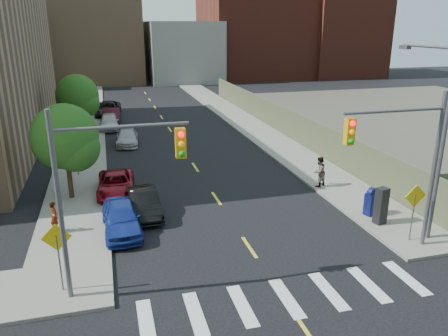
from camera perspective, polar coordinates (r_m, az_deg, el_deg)
sidewalk_nw at (r=51.00m, az=-17.42°, el=6.75°), size 3.50×73.00×0.15m
sidewalk_ne at (r=52.71m, az=-0.23°, el=7.93°), size 3.50×73.00×0.15m
fence_north at (r=40.50m, az=7.32°, el=6.32°), size 0.12×44.00×2.50m
gravel_lot at (r=52.10m, az=25.56°, el=5.98°), size 36.00×42.00×0.06m
bg_bldg_midwest at (r=80.60m, az=-16.13°, el=16.14°), size 14.00×16.00×15.00m
bg_bldg_center at (r=79.89m, az=-5.56°, el=14.93°), size 12.00×16.00×10.00m
bg_bldg_east at (r=85.22m, az=3.87°, el=17.20°), size 18.00×18.00×16.00m
bg_bldg_fareast at (r=89.92m, az=14.48°, el=17.38°), size 14.00×16.00×18.00m
signal_nw at (r=15.41m, az=-15.45°, el=-1.37°), size 4.59×0.30×7.00m
signal_ne at (r=19.35m, az=22.64°, el=1.84°), size 4.59×0.30×7.00m
streetlight_ne at (r=21.25m, az=26.18°, el=4.67°), size 0.25×3.70×9.00m
warn_sign_nw at (r=16.98m, az=-20.94°, el=-9.40°), size 1.06×0.06×2.83m
warn_sign_ne at (r=21.23m, az=23.62°, el=-4.14°), size 1.06×0.06×2.83m
warn_sign_midwest at (r=29.62m, az=-18.81°, el=2.53°), size 1.06×0.06×2.83m
tree_west_near at (r=25.45m, az=-20.02°, el=3.39°), size 3.66×3.64×5.52m
tree_west_far at (r=40.14m, az=-18.59°, el=8.65°), size 3.66×3.64×5.52m
parked_car_blue at (r=21.54m, az=-13.29°, el=-6.38°), size 1.88×4.34×1.46m
parked_car_black at (r=23.22m, az=-10.41°, el=-4.48°), size 1.65×4.15×1.34m
parked_car_red at (r=26.32m, az=-13.91°, el=-2.05°), size 2.30×4.66×1.27m
parked_car_silver at (r=37.17m, az=-12.53°, el=3.95°), size 2.07×4.39×1.24m
parked_car_white at (r=43.13m, az=-14.75°, el=5.93°), size 2.03×4.56×1.52m
parked_car_maroon at (r=44.84m, az=-14.50°, el=6.44°), size 1.94×4.86×1.57m
parked_car_grey at (r=49.62m, az=-14.92°, el=7.48°), size 3.03×5.71×1.53m
mailbox at (r=23.71m, az=18.68°, el=-4.18°), size 0.71×0.61×1.48m
payphone at (r=22.79m, az=19.82°, el=-4.66°), size 0.64×0.57×1.85m
pedestrian_west at (r=22.14m, az=-21.26°, el=-5.97°), size 0.56×0.66×1.53m
pedestrian_east at (r=26.92m, az=12.33°, el=-0.48°), size 1.11×1.01×1.85m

